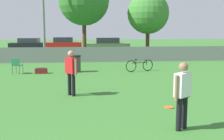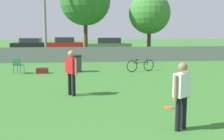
{
  "view_description": "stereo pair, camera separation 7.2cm",
  "coord_description": "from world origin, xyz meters",
  "px_view_note": "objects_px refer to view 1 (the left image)",
  "views": [
    {
      "loc": [
        -0.33,
        -2.25,
        2.42
      ],
      "look_at": [
        0.62,
        6.92,
        1.05
      ],
      "focal_mm": 45.0,
      "sensor_mm": 36.0,
      "label": 1
    },
    {
      "loc": [
        -0.26,
        -2.26,
        2.42
      ],
      "look_at": [
        0.62,
        6.92,
        1.05
      ],
      "focal_mm": 45.0,
      "sensor_mm": 36.0,
      "label": 2
    }
  ],
  "objects_px": {
    "frisbee_disc": "(169,107)",
    "folding_chair_sideline": "(17,65)",
    "gear_bag_sideline": "(41,71)",
    "parked_car_olive": "(107,45)",
    "player_thrower_red": "(71,70)",
    "trash_bin": "(76,64)",
    "tree_far_right": "(148,13)",
    "parked_car_dark": "(29,45)",
    "parked_car_red": "(63,44)",
    "bicycle_sideline": "(140,65)",
    "tree_near_pole": "(84,0)",
    "player_receiver_white": "(183,91)"
  },
  "relations": [
    {
      "from": "gear_bag_sideline",
      "to": "parked_car_dark",
      "type": "height_order",
      "value": "parked_car_dark"
    },
    {
      "from": "player_receiver_white",
      "to": "parked_car_olive",
      "type": "relative_size",
      "value": 0.37
    },
    {
      "from": "player_receiver_white",
      "to": "bicycle_sideline",
      "type": "height_order",
      "value": "player_receiver_white"
    },
    {
      "from": "player_receiver_white",
      "to": "folding_chair_sideline",
      "type": "bearing_deg",
      "value": 86.34
    },
    {
      "from": "frisbee_disc",
      "to": "trash_bin",
      "type": "distance_m",
      "value": 8.13
    },
    {
      "from": "player_thrower_red",
      "to": "frisbee_disc",
      "type": "distance_m",
      "value": 3.71
    },
    {
      "from": "player_thrower_red",
      "to": "trash_bin",
      "type": "distance_m",
      "value": 5.65
    },
    {
      "from": "trash_bin",
      "to": "parked_car_red",
      "type": "xyz_separation_m",
      "value": [
        -1.72,
        15.6,
        0.23
      ]
    },
    {
      "from": "parked_car_dark",
      "to": "parked_car_olive",
      "type": "height_order",
      "value": "parked_car_olive"
    },
    {
      "from": "folding_chair_sideline",
      "to": "bicycle_sideline",
      "type": "relative_size",
      "value": 0.5
    },
    {
      "from": "player_receiver_white",
      "to": "folding_chair_sideline",
      "type": "relative_size",
      "value": 1.98
    },
    {
      "from": "tree_far_right",
      "to": "player_receiver_white",
      "type": "bearing_deg",
      "value": -100.37
    },
    {
      "from": "tree_far_right",
      "to": "frisbee_disc",
      "type": "xyz_separation_m",
      "value": [
        -2.92,
        -15.58,
        -3.68
      ]
    },
    {
      "from": "gear_bag_sideline",
      "to": "player_receiver_white",
      "type": "bearing_deg",
      "value": -63.04
    },
    {
      "from": "parked_car_olive",
      "to": "frisbee_disc",
      "type": "bearing_deg",
      "value": -88.95
    },
    {
      "from": "tree_near_pole",
      "to": "player_receiver_white",
      "type": "xyz_separation_m",
      "value": [
        2.21,
        -17.46,
        -3.77
      ]
    },
    {
      "from": "bicycle_sideline",
      "to": "parked_car_red",
      "type": "bearing_deg",
      "value": 92.44
    },
    {
      "from": "frisbee_disc",
      "to": "folding_chair_sideline",
      "type": "height_order",
      "value": "folding_chair_sideline"
    },
    {
      "from": "frisbee_disc",
      "to": "parked_car_red",
      "type": "xyz_separation_m",
      "value": [
        -4.76,
        23.13,
        0.7
      ]
    },
    {
      "from": "bicycle_sideline",
      "to": "player_thrower_red",
      "type": "bearing_deg",
      "value": -139.68
    },
    {
      "from": "parked_car_red",
      "to": "folding_chair_sideline",
      "type": "bearing_deg",
      "value": -96.47
    },
    {
      "from": "tree_far_right",
      "to": "frisbee_disc",
      "type": "relative_size",
      "value": 18.63
    },
    {
      "from": "tree_near_pole",
      "to": "tree_far_right",
      "type": "height_order",
      "value": "tree_near_pole"
    },
    {
      "from": "gear_bag_sideline",
      "to": "parked_car_olive",
      "type": "relative_size",
      "value": 0.14
    },
    {
      "from": "tree_near_pole",
      "to": "frisbee_disc",
      "type": "height_order",
      "value": "tree_near_pole"
    },
    {
      "from": "folding_chair_sideline",
      "to": "parked_car_dark",
      "type": "xyz_separation_m",
      "value": [
        -2.31,
        16.18,
        0.17
      ]
    },
    {
      "from": "player_receiver_white",
      "to": "gear_bag_sideline",
      "type": "relative_size",
      "value": 2.62
    },
    {
      "from": "tree_far_right",
      "to": "trash_bin",
      "type": "xyz_separation_m",
      "value": [
        -5.96,
        -8.05,
        -3.22
      ]
    },
    {
      "from": "trash_bin",
      "to": "parked_car_dark",
      "type": "distance_m",
      "value": 16.73
    },
    {
      "from": "trash_bin",
      "to": "gear_bag_sideline",
      "type": "bearing_deg",
      "value": -169.95
    },
    {
      "from": "tree_far_right",
      "to": "frisbee_disc",
      "type": "bearing_deg",
      "value": -100.6
    },
    {
      "from": "tree_near_pole",
      "to": "parked_car_red",
      "type": "bearing_deg",
      "value": 106.75
    },
    {
      "from": "tree_near_pole",
      "to": "parked_car_dark",
      "type": "relative_size",
      "value": 1.65
    },
    {
      "from": "tree_far_right",
      "to": "parked_car_olive",
      "type": "xyz_separation_m",
      "value": [
        -3.04,
        4.82,
        -2.98
      ]
    },
    {
      "from": "frisbee_disc",
      "to": "folding_chair_sideline",
      "type": "distance_m",
      "value": 9.47
    },
    {
      "from": "tree_far_right",
      "to": "parked_car_olive",
      "type": "bearing_deg",
      "value": 122.19
    },
    {
      "from": "tree_far_right",
      "to": "parked_car_olive",
      "type": "relative_size",
      "value": 1.23
    },
    {
      "from": "frisbee_disc",
      "to": "gear_bag_sideline",
      "type": "bearing_deg",
      "value": 124.19
    },
    {
      "from": "player_receiver_white",
      "to": "frisbee_disc",
      "type": "relative_size",
      "value": 5.58
    },
    {
      "from": "gear_bag_sideline",
      "to": "parked_car_dark",
      "type": "bearing_deg",
      "value": 102.47
    },
    {
      "from": "player_thrower_red",
      "to": "parked_car_red",
      "type": "distance_m",
      "value": 21.3
    },
    {
      "from": "tree_near_pole",
      "to": "player_receiver_white",
      "type": "height_order",
      "value": "tree_near_pole"
    },
    {
      "from": "frisbee_disc",
      "to": "gear_bag_sideline",
      "type": "height_order",
      "value": "gear_bag_sideline"
    },
    {
      "from": "tree_near_pole",
      "to": "bicycle_sideline",
      "type": "bearing_deg",
      "value": -69.56
    },
    {
      "from": "tree_near_pole",
      "to": "player_thrower_red",
      "type": "xyz_separation_m",
      "value": [
        -0.56,
        -13.69,
        -3.77
      ]
    },
    {
      "from": "player_thrower_red",
      "to": "bicycle_sideline",
      "type": "xyz_separation_m",
      "value": [
        3.62,
        5.48,
        -0.61
      ]
    },
    {
      "from": "parked_car_dark",
      "to": "parked_car_olive",
      "type": "distance_m",
      "value": 8.85
    },
    {
      "from": "trash_bin",
      "to": "folding_chair_sideline",
      "type": "bearing_deg",
      "value": -173.54
    },
    {
      "from": "player_thrower_red",
      "to": "parked_car_red",
      "type": "height_order",
      "value": "player_thrower_red"
    },
    {
      "from": "tree_near_pole",
      "to": "gear_bag_sideline",
      "type": "height_order",
      "value": "tree_near_pole"
    }
  ]
}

